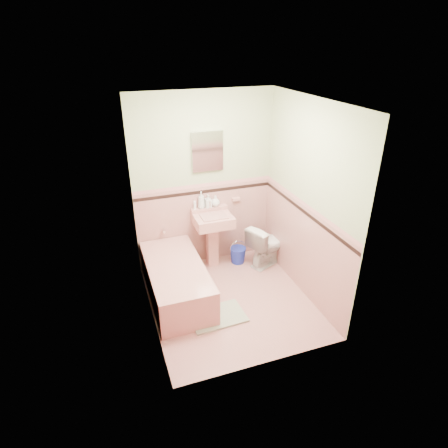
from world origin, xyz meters
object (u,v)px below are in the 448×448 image
object	(u,v)px
sink	(213,242)
soap_bottle_left	(201,200)
bucket	(238,255)
bathtub	(176,282)
toilet	(267,244)
shoe	(211,313)
soap_bottle_mid	(208,201)
soap_bottle_right	(215,201)
medicine_cabinet	(207,151)

from	to	relation	value
sink	soap_bottle_left	bearing A→B (deg)	122.36
bucket	soap_bottle_left	bearing A→B (deg)	158.64
bathtub	toilet	xyz separation A→B (m)	(1.46, 0.34, 0.10)
bucket	toilet	bearing A→B (deg)	-23.30
soap_bottle_left	shoe	xyz separation A→B (m)	(-0.26, -1.25, -0.96)
sink	soap_bottle_left	world-z (taller)	soap_bottle_left
soap_bottle_left	shoe	bearing A→B (deg)	-101.81
soap_bottle_mid	soap_bottle_right	xyz separation A→B (m)	(0.11, 0.00, -0.01)
soap_bottle_right	shoe	world-z (taller)	soap_bottle_right
toilet	bathtub	bearing A→B (deg)	79.67
sink	bathtub	bearing A→B (deg)	-142.07
bathtub	toilet	bearing A→B (deg)	13.30
bathtub	sink	distance (m)	0.88
sink	bucket	xyz separation A→B (m)	(0.38, -0.01, -0.30)
bathtub	sink	bearing A→B (deg)	37.93
soap_bottle_left	soap_bottle_mid	distance (m)	0.10
bucket	shoe	bearing A→B (deg)	-125.59
toilet	bucket	size ratio (longest dim) A/B	2.67
soap_bottle_left	shoe	world-z (taller)	soap_bottle_left
medicine_cabinet	shoe	world-z (taller)	medicine_cabinet
sink	shoe	size ratio (longest dim) A/B	5.33
medicine_cabinet	soap_bottle_right	distance (m)	0.73
medicine_cabinet	sink	bearing A→B (deg)	-90.00
soap_bottle_mid	sink	bearing A→B (deg)	-85.44
soap_bottle_mid	bathtub	bearing A→B (deg)	-133.15
soap_bottle_mid	toilet	xyz separation A→B (m)	(0.79, -0.37, -0.67)
toilet	shoe	distance (m)	1.48
sink	toilet	distance (m)	0.81
toilet	soap_bottle_right	bearing A→B (deg)	38.28
bathtub	soap_bottle_right	distance (m)	1.29
bathtub	toilet	world-z (taller)	toilet
soap_bottle_left	bucket	bearing A→B (deg)	-21.36
shoe	bathtub	bearing A→B (deg)	100.81
soap_bottle_left	soap_bottle_mid	xyz separation A→B (m)	(0.10, 0.00, -0.03)
medicine_cabinet	soap_bottle_right	bearing A→B (deg)	-17.49
bathtub	soap_bottle_mid	size ratio (longest dim) A/B	7.87
bathtub	soap_bottle_mid	bearing A→B (deg)	46.85
soap_bottle_right	bucket	distance (m)	0.92
bathtub	shoe	bearing A→B (deg)	-60.62
shoe	bucket	bearing A→B (deg)	35.84
toilet	shoe	bearing A→B (deg)	103.86
sink	soap_bottle_right	size ratio (longest dim) A/B	5.17
sink	shoe	bearing A→B (deg)	-109.33
medicine_cabinet	toilet	size ratio (longest dim) A/B	0.84
bathtub	soap_bottle_mid	world-z (taller)	soap_bottle_mid
sink	medicine_cabinet	bearing A→B (deg)	90.00
soap_bottle_mid	soap_bottle_right	distance (m)	0.11
soap_bottle_left	soap_bottle_right	bearing A→B (deg)	0.00
sink	bucket	world-z (taller)	sink
sink	medicine_cabinet	distance (m)	1.30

